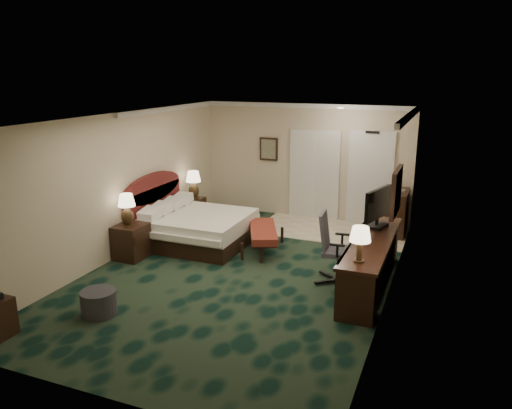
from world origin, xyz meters
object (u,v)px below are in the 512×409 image
at_px(minibar, 395,212).
at_px(nightstand_near, 131,241).
at_px(ottoman, 99,303).
at_px(bed_bench, 263,239).
at_px(desk_chair, 340,249).
at_px(lamp_near, 127,210).
at_px(lamp_far, 194,185).
at_px(desk, 371,263).
at_px(nightstand_far, 193,210).
at_px(tv, 378,208).
at_px(bed, 199,229).

bearing_deg(minibar, nightstand_near, -143.01).
relative_size(nightstand_near, ottoman, 1.27).
bearing_deg(bed_bench, desk_chair, -52.36).
xyz_separation_m(lamp_near, bed_bench, (2.19, 1.31, -0.72)).
relative_size(lamp_far, desk, 0.23).
height_order(nightstand_near, nightstand_far, nightstand_near).
bearing_deg(desk_chair, lamp_far, 147.20).
bearing_deg(lamp_far, minibar, 11.33).
xyz_separation_m(nightstand_far, bed_bench, (2.20, -1.16, -0.05)).
bearing_deg(tv, nightstand_near, -149.78).
bearing_deg(lamp_far, nightstand_near, -90.12).
bearing_deg(desk_chair, ottoman, -145.22).
height_order(bed, ottoman, bed).
distance_m(nightstand_near, desk_chair, 3.91).
xyz_separation_m(ottoman, minibar, (3.51, 5.41, 0.29)).
bearing_deg(lamp_near, nightstand_near, 65.43).
relative_size(nightstand_near, nightstand_far, 1.14).
distance_m(nightstand_near, tv, 4.56).
height_order(bed, lamp_far, lamp_far).
height_order(lamp_near, tv, tv).
xyz_separation_m(bed, lamp_near, (-0.82, -1.22, 0.64)).
relative_size(nightstand_far, desk, 0.20).
bearing_deg(bed, bed_bench, 3.64).
bearing_deg(nightstand_near, bed, 55.89).
bearing_deg(minibar, tv, -91.57).
distance_m(nightstand_far, minibar, 4.54).
height_order(ottoman, minibar, minibar).
distance_m(tv, desk_chair, 1.03).
bearing_deg(nightstand_far, bed, -56.39).
xyz_separation_m(nightstand_near, lamp_far, (0.01, 2.44, 0.57)).
bearing_deg(bed_bench, minibar, 18.58).
bearing_deg(desk, lamp_near, -174.71).
bearing_deg(bed, nightstand_near, -124.11).
relative_size(ottoman, minibar, 0.54).
distance_m(bed_bench, desk_chair, 1.98).
height_order(desk_chair, minibar, desk_chair).
relative_size(lamp_near, minibar, 0.63).
xyz_separation_m(bed_bench, desk_chair, (1.71, -0.93, 0.36)).
relative_size(nightstand_far, tv, 0.65).
bearing_deg(nightstand_far, desk_chair, -28.09).
relative_size(lamp_far, desk_chair, 0.54).
relative_size(bed, lamp_near, 3.25).
bearing_deg(desk_chair, bed_bench, 147.24).
height_order(nightstand_far, desk_chair, desk_chair).
height_order(bed, lamp_near, lamp_near).
bearing_deg(ottoman, tv, 42.32).
bearing_deg(desk, bed, 167.25).
bearing_deg(lamp_near, minibar, 37.21).
height_order(bed, bed_bench, bed).
height_order(nightstand_near, lamp_far, lamp_far).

